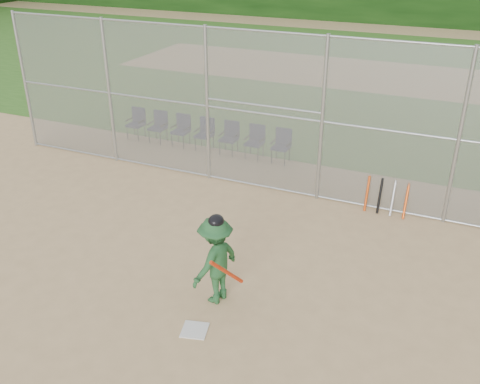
% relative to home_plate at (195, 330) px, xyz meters
% --- Properties ---
extents(ground, '(100.00, 100.00, 0.00)m').
position_rel_home_plate_xyz_m(ground, '(-0.51, 0.57, -0.01)').
color(ground, tan).
rests_on(ground, ground).
extents(grass_strip, '(100.00, 100.00, 0.00)m').
position_rel_home_plate_xyz_m(grass_strip, '(-0.51, 18.57, -0.00)').
color(grass_strip, '#30631D').
rests_on(grass_strip, ground).
extents(dirt_patch_far, '(24.00, 24.00, 0.00)m').
position_rel_home_plate_xyz_m(dirt_patch_far, '(-0.51, 18.57, -0.00)').
color(dirt_patch_far, tan).
rests_on(dirt_patch_far, ground).
extents(backstop_fence, '(16.09, 0.09, 4.00)m').
position_rel_home_plate_xyz_m(backstop_fence, '(-0.51, 5.57, 2.06)').
color(backstop_fence, gray).
rests_on(backstop_fence, ground).
extents(home_plate, '(0.51, 0.51, 0.02)m').
position_rel_home_plate_xyz_m(home_plate, '(0.00, 0.00, 0.00)').
color(home_plate, silver).
rests_on(home_plate, ground).
extents(batter_at_plate, '(1.04, 1.29, 1.75)m').
position_rel_home_plate_xyz_m(batter_at_plate, '(-0.04, 0.92, 0.84)').
color(batter_at_plate, '#215329').
rests_on(batter_at_plate, ground).
extents(spare_bats, '(0.96, 0.35, 0.84)m').
position_rel_home_plate_xyz_m(spare_bats, '(2.18, 5.46, 0.41)').
color(spare_bats, '#D84C14').
rests_on(spare_bats, ground).
extents(chair_0, '(0.54, 0.52, 0.96)m').
position_rel_home_plate_xyz_m(chair_0, '(-5.99, 7.33, 0.47)').
color(chair_0, '#0F1737').
rests_on(chair_0, ground).
extents(chair_1, '(0.54, 0.52, 0.96)m').
position_rel_home_plate_xyz_m(chair_1, '(-5.18, 7.33, 0.47)').
color(chair_1, '#0F1737').
rests_on(chair_1, ground).
extents(chair_2, '(0.54, 0.52, 0.96)m').
position_rel_home_plate_xyz_m(chair_2, '(-4.37, 7.33, 0.47)').
color(chair_2, '#0F1737').
rests_on(chair_2, ground).
extents(chair_3, '(0.54, 0.52, 0.96)m').
position_rel_home_plate_xyz_m(chair_3, '(-3.55, 7.33, 0.47)').
color(chair_3, '#0F1737').
rests_on(chair_3, ground).
extents(chair_4, '(0.54, 0.52, 0.96)m').
position_rel_home_plate_xyz_m(chair_4, '(-2.74, 7.33, 0.47)').
color(chair_4, '#0F1737').
rests_on(chair_4, ground).
extents(chair_5, '(0.54, 0.52, 0.96)m').
position_rel_home_plate_xyz_m(chair_5, '(-1.93, 7.33, 0.47)').
color(chair_5, '#0F1737').
rests_on(chair_5, ground).
extents(chair_6, '(0.54, 0.52, 0.96)m').
position_rel_home_plate_xyz_m(chair_6, '(-1.11, 7.33, 0.47)').
color(chair_6, '#0F1737').
rests_on(chair_6, ground).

